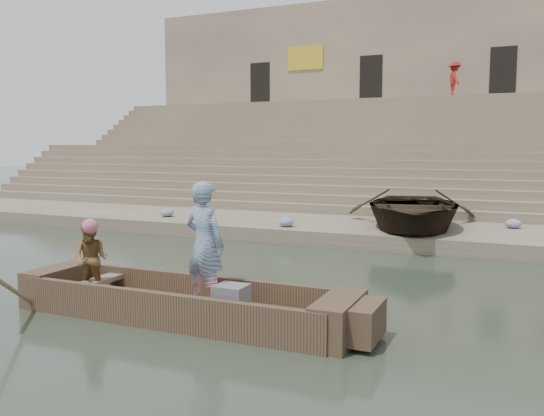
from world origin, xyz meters
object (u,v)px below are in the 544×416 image
Objects in this scene: main_rowboat at (183,311)px; television at (231,298)px; pedestrian at (455,79)px; standing_man at (205,244)px; beached_rowboat at (412,208)px; rowing_man at (91,259)px.

television is at bearing -0.00° from main_rowboat.
standing_man is at bearing 155.81° from pedestrian.
beached_rowboat is (1.67, 8.66, -0.24)m from standing_man.
main_rowboat is at bearing 29.02° from standing_man.
pedestrian is at bearing -82.70° from standing_man.
standing_man reaches higher than main_rowboat.
rowing_man is 0.69× the size of pedestrian.
pedestrian is (3.31, 22.77, 5.25)m from rowing_man.
beached_rowboat is (3.73, 8.88, 0.13)m from rowing_man.
standing_man is 0.36× the size of beached_rowboat.
standing_man is at bearing 167.16° from television.
standing_man is at bearing -111.63° from beached_rowboat.
rowing_man is (-2.06, -0.22, -0.37)m from standing_man.
standing_man is 8.82m from beached_rowboat.
beached_rowboat reaches higher than main_rowboat.
standing_man is at bearing 18.55° from main_rowboat.
television is (0.86, -0.00, 0.31)m from main_rowboat.
pedestrian reaches higher than beached_rowboat.
television is at bearing -11.66° from rowing_man.
main_rowboat is 2.84× the size of pedestrian.
pedestrian reaches higher than main_rowboat.
rowing_man is 2.64× the size of television.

